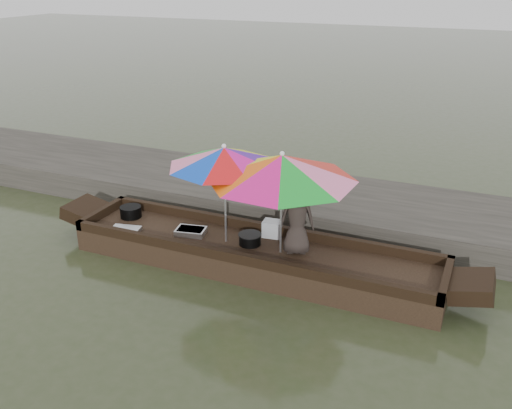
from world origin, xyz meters
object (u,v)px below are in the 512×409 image
at_px(tray_crayfish, 191,231).
at_px(umbrella_stern, 281,204).
at_px(cooking_pot, 131,212).
at_px(boat_hull, 253,257).
at_px(vendor, 297,220).
at_px(supply_bag, 272,229).
at_px(charcoal_grill, 250,240).
at_px(tray_scallop, 125,230).
at_px(umbrella_bow, 225,194).

bearing_deg(tray_crayfish, umbrella_stern, -0.32).
height_order(cooking_pot, tray_crayfish, cooking_pot).
xyz_separation_m(boat_hull, vendor, (0.65, 0.09, 0.70)).
xyz_separation_m(boat_hull, umbrella_stern, (0.44, 0.00, 0.95)).
xyz_separation_m(boat_hull, supply_bag, (0.12, 0.45, 0.30)).
height_order(boat_hull, supply_bag, supply_bag).
relative_size(boat_hull, charcoal_grill, 17.04).
relative_size(boat_hull, tray_scallop, 12.35).
distance_m(tray_crayfish, charcoal_grill, 1.00).
relative_size(supply_bag, vendor, 0.27).
xyz_separation_m(cooking_pot, umbrella_bow, (1.88, -0.19, 0.68)).
relative_size(tray_crayfish, tray_scallop, 1.00).
relative_size(boat_hull, umbrella_stern, 2.63).
height_order(boat_hull, cooking_pot, cooking_pot).
height_order(tray_scallop, vendor, vendor).
relative_size(supply_bag, umbrella_stern, 0.13).
bearing_deg(tray_crayfish, tray_scallop, -160.31).
xyz_separation_m(charcoal_grill, vendor, (0.73, 0.04, 0.45)).
height_order(boat_hull, umbrella_stern, umbrella_stern).
bearing_deg(cooking_pot, umbrella_stern, -3.98).
relative_size(tray_crayfish, vendor, 0.44).
height_order(cooking_pot, umbrella_stern, umbrella_stern).
xyz_separation_m(tray_scallop, supply_bag, (2.20, 0.80, 0.10)).
bearing_deg(boat_hull, supply_bag, 74.76).
xyz_separation_m(tray_scallop, charcoal_grill, (2.00, 0.40, 0.05)).
relative_size(cooking_pot, tray_scallop, 0.77).
height_order(tray_crayfish, vendor, vendor).
distance_m(tray_scallop, umbrella_bow, 1.81).
bearing_deg(tray_scallop, tray_crayfish, 19.69).
distance_m(vendor, umbrella_bow, 1.14).
bearing_deg(supply_bag, umbrella_bow, -142.27).
bearing_deg(umbrella_bow, tray_crayfish, 179.22).
xyz_separation_m(charcoal_grill, supply_bag, (0.20, 0.40, 0.05)).
relative_size(boat_hull, tray_crayfish, 12.35).
distance_m(tray_crayfish, tray_scallop, 1.06).
bearing_deg(umbrella_stern, tray_scallop, -172.12).
bearing_deg(boat_hull, umbrella_stern, 0.00).
height_order(tray_scallop, umbrella_bow, umbrella_bow).
distance_m(tray_scallop, charcoal_grill, 2.04).
xyz_separation_m(charcoal_grill, umbrella_bow, (-0.38, -0.05, 0.70)).
distance_m(cooking_pot, charcoal_grill, 2.26).
relative_size(tray_scallop, charcoal_grill, 1.38).
distance_m(supply_bag, umbrella_bow, 0.98).
height_order(tray_scallop, charcoal_grill, charcoal_grill).
height_order(boat_hull, charcoal_grill, charcoal_grill).
height_order(boat_hull, umbrella_bow, umbrella_bow).
xyz_separation_m(tray_crayfish, umbrella_bow, (0.62, -0.01, 0.73)).
xyz_separation_m(tray_crayfish, vendor, (1.73, 0.08, 0.48)).
height_order(cooking_pot, vendor, vendor).
xyz_separation_m(tray_crayfish, supply_bag, (1.20, 0.44, 0.09)).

